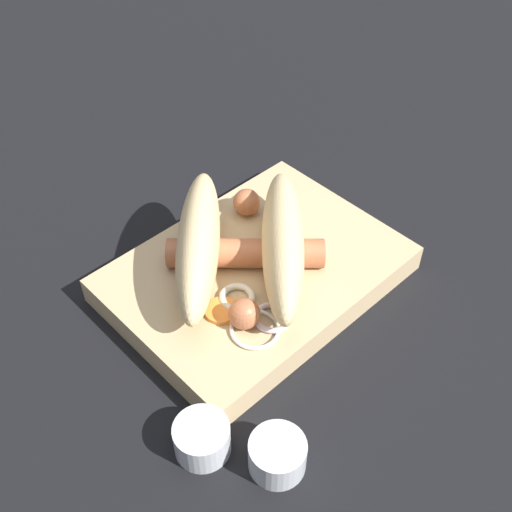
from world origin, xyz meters
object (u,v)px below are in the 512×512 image
food_tray (256,274)px  condiment_cup_near (202,440)px  bread_roll (241,243)px  sausage (246,253)px  condiment_cup_far (277,456)px

food_tray → condiment_cup_near: size_ratio=5.97×
bread_roll → sausage: bearing=1.1°
food_tray → condiment_cup_far: bearing=-128.8°
food_tray → bread_roll: (-0.01, 0.01, 0.04)m
food_tray → condiment_cup_far: 0.18m
food_tray → condiment_cup_near: 0.17m
sausage → bread_roll: bearing=-178.9°
food_tray → condiment_cup_far: same height
food_tray → sausage: size_ratio=1.99×
condiment_cup_near → condiment_cup_far: (0.03, -0.05, 0.00)m
bread_roll → condiment_cup_near: 0.17m
condiment_cup_near → condiment_cup_far: bearing=-57.1°
condiment_cup_near → sausage: bearing=36.0°
food_tray → sausage: bearing=132.9°
food_tray → sausage: sausage is taller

